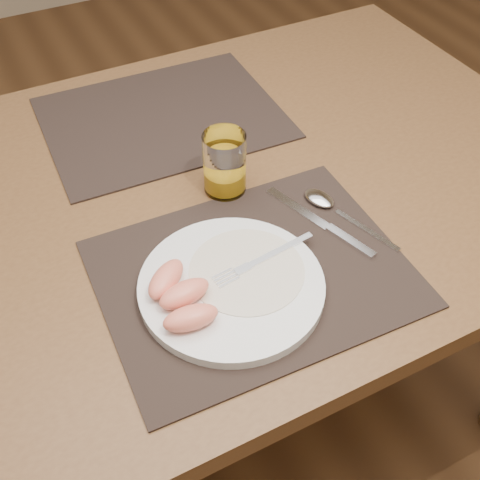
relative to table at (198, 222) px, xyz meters
name	(u,v)px	position (x,y,z in m)	size (l,w,h in m)	color
ground	(211,405)	(0.00, 0.00, -0.67)	(5.00, 5.00, 0.00)	#56361D
table	(198,222)	(0.00, 0.00, 0.00)	(1.40, 0.90, 0.75)	brown
placemat_near	(253,273)	(0.00, -0.22, 0.09)	(0.45, 0.35, 0.00)	black
placemat_far	(163,118)	(0.03, 0.22, 0.09)	(0.45, 0.35, 0.00)	black
plate	(231,286)	(-0.05, -0.23, 0.10)	(0.27, 0.27, 0.02)	white
plate_dressing	(247,270)	(-0.02, -0.22, 0.10)	(0.17, 0.17, 0.00)	white
fork	(256,262)	(0.00, -0.22, 0.11)	(0.18, 0.04, 0.00)	silver
knife	(328,227)	(0.15, -0.19, 0.09)	(0.08, 0.21, 0.01)	silver
spoon	(326,203)	(0.17, -0.14, 0.09)	(0.08, 0.19, 0.01)	silver
juice_glass	(225,166)	(0.04, -0.03, 0.14)	(0.07, 0.07, 0.11)	white
grapefruit_wedges	(180,296)	(-0.13, -0.24, 0.12)	(0.09, 0.14, 0.03)	#FE8767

